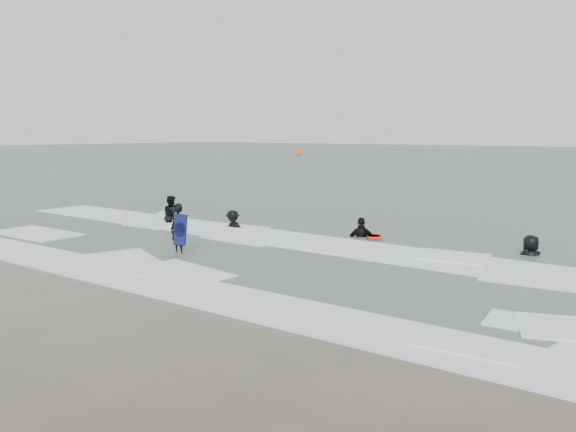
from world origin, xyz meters
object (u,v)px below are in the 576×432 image
Objects in this scene: surfer_centre at (179,254)px; surfer_right_far at (530,256)px; buoy at (299,154)px; surfer_wading at (172,224)px; surfer_breaker at (233,230)px; surfer_right_near at (362,238)px.

surfer_right_far is at bearing 39.71° from surfer_centre.
buoy is (-40.71, 64.49, 0.42)m from surfer_centre.
buoy reaches higher than surfer_right_far.
surfer_right_far reaches higher than surfer_centre.
surfer_wading reaches higher than surfer_breaker.
surfer_wading is (-4.70, 3.99, 0.00)m from surfer_centre.
buoy reaches higher than surfer_wading.
surfer_right_near is 1.04× the size of surfer_right_far.
surfer_centre is 6.81m from surfer_right_near.
surfer_wading is at bearing 144.70° from surfer_centre.
surfer_breaker is at bearing 115.49° from surfer_centre.
surfer_right_near is at bearing 13.95° from surfer_breaker.
surfer_breaker is at bearing -29.14° from surfer_right_far.
buoy is (-36.02, 60.49, 0.42)m from surfer_wading.
surfer_breaker is 5.23m from surfer_right_near.
surfer_breaker is at bearing -56.95° from buoy.
buoy reaches higher than surfer_breaker.
surfer_centre is 76.26m from buoy.
surfer_wading is at bearing -173.61° from surfer_breaker.
surfer_breaker is (-1.66, 4.46, 0.00)m from surfer_centre.
surfer_breaker is at bearing -131.73° from surfer_wading.
surfer_wading is 8.28m from surfer_right_near.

